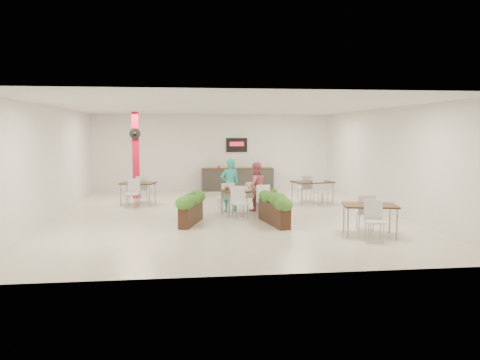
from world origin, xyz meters
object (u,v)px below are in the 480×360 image
at_px(planter_right, 274,206).
at_px(side_table_b, 312,185).
at_px(planter_left, 191,206).
at_px(diner_woman, 255,187).
at_px(main_table, 245,194).
at_px(diner_man, 230,185).
at_px(service_counter, 237,179).
at_px(side_table_c, 370,210).
at_px(side_table_a, 138,186).
at_px(red_column, 136,154).

distance_m(planter_right, side_table_b, 4.10).
distance_m(planter_left, side_table_b, 5.37).
bearing_deg(planter_left, diner_woman, 42.62).
xyz_separation_m(main_table, diner_man, (-0.39, 0.66, 0.19)).
relative_size(service_counter, side_table_c, 1.79).
bearing_deg(planter_right, side_table_a, 135.40).
bearing_deg(diner_man, main_table, 106.92).
distance_m(service_counter, planter_right, 7.27).
distance_m(service_counter, side_table_b, 4.33).
distance_m(red_column, diner_man, 4.62).
xyz_separation_m(diner_woman, side_table_c, (2.19, -3.78, -0.13)).
height_order(service_counter, main_table, service_counter).
height_order(red_column, side_table_b, red_column).
relative_size(red_column, planter_left, 1.95).
bearing_deg(side_table_c, diner_woman, 131.87).
distance_m(main_table, side_table_c, 4.06).
relative_size(main_table, diner_woman, 1.22).
xyz_separation_m(planter_left, side_table_b, (4.26, 3.27, 0.16)).
relative_size(planter_right, side_table_b, 1.09).
xyz_separation_m(diner_woman, planter_right, (0.18, -2.15, -0.27)).
bearing_deg(side_table_c, red_column, 143.02).
bearing_deg(planter_right, diner_woman, 94.65).
height_order(diner_man, planter_right, diner_man).
relative_size(diner_woman, planter_left, 0.93).
relative_size(diner_woman, planter_right, 0.83).
bearing_deg(diner_man, side_table_b, -169.21).
xyz_separation_m(red_column, planter_right, (4.15, -5.41, -1.15)).
bearing_deg(main_table, planter_right, -68.67).
distance_m(red_column, planter_left, 5.60).
distance_m(main_table, planter_right, 1.61).
bearing_deg(service_counter, planter_right, -88.84).
relative_size(main_table, diner_man, 1.13).
bearing_deg(diner_man, diner_woman, 166.12).
bearing_deg(side_table_b, side_table_a, 164.27).
xyz_separation_m(planter_left, planter_right, (2.21, -0.28, 0.01)).
distance_m(main_table, diner_man, 0.79).
bearing_deg(planter_left, side_table_a, 115.64).
bearing_deg(planter_left, main_table, 36.78).
height_order(planter_right, side_table_a, planter_right).
bearing_deg(service_counter, main_table, -94.32).
distance_m(diner_man, planter_right, 2.39).
height_order(diner_man, diner_woman, diner_man).
relative_size(side_table_a, side_table_c, 1.00).
relative_size(service_counter, side_table_a, 1.79).
height_order(red_column, diner_man, red_column).
height_order(side_table_a, side_table_b, same).
bearing_deg(side_table_a, planter_right, -31.26).
relative_size(red_column, side_table_c, 1.91).
bearing_deg(side_table_c, service_counter, 115.47).
distance_m(service_counter, side_table_a, 5.09).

